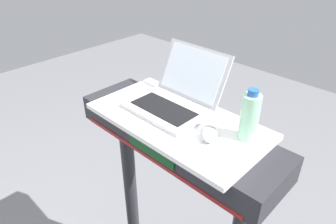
% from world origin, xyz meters
% --- Properties ---
extents(desk_board, '(0.70, 0.37, 0.02)m').
position_xyz_m(desk_board, '(0.00, 0.70, 1.20)').
color(desk_board, white).
rests_on(desk_board, treadmill_base).
extents(laptop, '(0.32, 0.32, 0.22)m').
position_xyz_m(laptop, '(-0.07, 0.76, 1.26)').
color(laptop, '#B7B7BC').
rests_on(laptop, desk_board).
extents(computer_mouse, '(0.10, 0.12, 0.03)m').
position_xyz_m(computer_mouse, '(0.17, 0.68, 1.23)').
color(computer_mouse, '#B2B2B7').
rests_on(computer_mouse, desk_board).
extents(water_bottle, '(0.07, 0.07, 0.19)m').
position_xyz_m(water_bottle, '(0.26, 0.78, 1.30)').
color(water_bottle, '#9EDBB2').
rests_on(water_bottle, desk_board).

